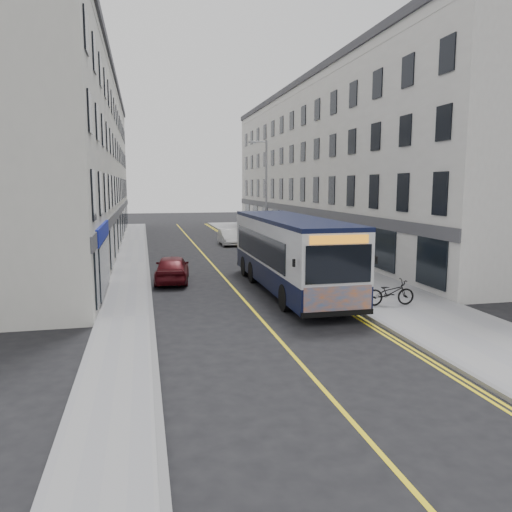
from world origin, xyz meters
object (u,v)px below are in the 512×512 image
streetlamp (265,193)px  bicycle (390,292)px  pedestrian_near (317,246)px  car_maroon (172,268)px  car_white (229,237)px  pedestrian_far (301,239)px  city_bus (290,251)px

streetlamp → bicycle: (1.34, -15.82, -3.73)m
pedestrian_near → car_maroon: size_ratio=0.40×
car_white → pedestrian_near: bearing=-67.0°
pedestrian_far → car_maroon: bearing=-166.5°
streetlamp → car_maroon: size_ratio=1.91×
city_bus → car_maroon: 6.41m
city_bus → car_white: size_ratio=3.06×
city_bus → pedestrian_near: 9.92m
streetlamp → pedestrian_near: size_ratio=4.82×
streetlamp → bicycle: streetlamp is taller
car_white → city_bus: bearing=-90.9°
bicycle → pedestrian_far: (1.94, 17.61, 0.26)m
city_bus → pedestrian_near: (4.53, 8.77, -0.96)m
streetlamp → pedestrian_far: (3.28, 1.79, -3.47)m
streetlamp → car_maroon: (-6.98, -8.31, -3.67)m
car_maroon → car_white: bearing=-104.1°
city_bus → pedestrian_far: size_ratio=7.62×
pedestrian_far → car_maroon: 14.40m
pedestrian_near → car_white: pedestrian_near is taller
pedestrian_near → pedestrian_far: size_ratio=1.05×
streetlamp → car_white: 7.99m
streetlamp → car_maroon: streetlamp is taller
streetlamp → pedestrian_near: streetlamp is taller
car_white → bicycle: bearing=-83.1°
bicycle → pedestrian_near: size_ratio=1.21×
pedestrian_far → bicycle: bearing=-127.3°
pedestrian_near → bicycle: bearing=-81.9°
bicycle → pedestrian_far: bearing=-1.9°
pedestrian_far → car_maroon: pedestrian_far is taller
bicycle → pedestrian_near: pedestrian_near is taller
bicycle → car_maroon: size_ratio=0.48×
pedestrian_near → car_maroon: bearing=-136.9°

